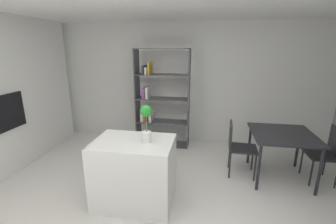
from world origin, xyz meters
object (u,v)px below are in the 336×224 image
(open_bookshelf, at_px, (159,98))
(dining_chair_island_side, at_px, (237,144))
(kitchen_island, at_px, (134,172))
(built_in_oven, at_px, (9,112))
(dining_table, at_px, (283,138))
(potted_plant_on_island, at_px, (146,121))
(dining_chair_window_side, at_px, (328,150))

(open_bookshelf, distance_m, dining_chair_island_side, 1.88)
(kitchen_island, height_order, open_bookshelf, open_bookshelf)
(built_in_oven, height_order, dining_table, built_in_oven)
(potted_plant_on_island, bearing_deg, kitchen_island, -178.73)
(kitchen_island, bearing_deg, dining_table, 25.08)
(open_bookshelf, xyz_separation_m, dining_table, (2.20, -1.00, -0.35))
(potted_plant_on_island, relative_size, dining_chair_island_side, 0.55)
(built_in_oven, relative_size, kitchen_island, 0.56)
(built_in_oven, height_order, kitchen_island, built_in_oven)
(open_bookshelf, bearing_deg, potted_plant_on_island, -82.53)
(dining_chair_window_side, bearing_deg, kitchen_island, -71.45)
(potted_plant_on_island, relative_size, open_bookshelf, 0.24)
(built_in_oven, relative_size, dining_table, 0.60)
(built_in_oven, xyz_separation_m, open_bookshelf, (2.13, 1.56, -0.03))
(kitchen_island, xyz_separation_m, dining_chair_island_side, (1.44, 1.00, 0.09))
(kitchen_island, bearing_deg, dining_chair_island_side, 34.77)
(kitchen_island, xyz_separation_m, dining_table, (2.12, 0.99, 0.24))
(kitchen_island, height_order, potted_plant_on_island, potted_plant_on_island)
(dining_table, relative_size, dining_chair_window_side, 1.09)
(potted_plant_on_island, relative_size, dining_table, 0.50)
(built_in_oven, bearing_deg, dining_chair_island_side, 8.86)
(kitchen_island, xyz_separation_m, dining_chair_window_side, (2.80, 0.99, 0.08))
(dining_chair_window_side, height_order, dining_chair_island_side, dining_chair_window_side)
(built_in_oven, bearing_deg, potted_plant_on_island, -10.08)
(built_in_oven, xyz_separation_m, potted_plant_on_island, (2.39, -0.43, 0.11))
(built_in_oven, xyz_separation_m, dining_chair_window_side, (5.01, 0.56, -0.54))
(built_in_oven, distance_m, potted_plant_on_island, 2.43)
(dining_chair_window_side, distance_m, dining_chair_island_side, 1.37)
(kitchen_island, bearing_deg, open_bookshelf, 92.26)
(dining_chair_island_side, bearing_deg, dining_table, -87.32)
(potted_plant_on_island, bearing_deg, dining_chair_window_side, 20.69)
(built_in_oven, bearing_deg, kitchen_island, -10.99)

